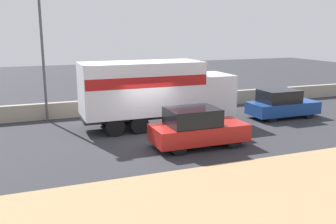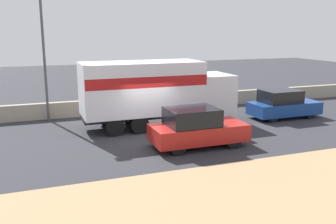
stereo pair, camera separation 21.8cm
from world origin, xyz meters
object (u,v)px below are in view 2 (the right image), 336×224
street_lamp (43,36)px  car_hatchback (196,128)px  car_sedan_second (283,104)px  box_truck (155,89)px

street_lamp → car_hatchback: street_lamp is taller
street_lamp → car_hatchback: (5.76, -7.28, -3.81)m
car_sedan_second → car_hatchback: bearing=-155.2°
car_hatchback → car_sedan_second: size_ratio=1.02×
box_truck → car_sedan_second: box_truck is taller
car_hatchback → car_sedan_second: car_hatchback is taller
street_lamp → car_sedan_second: bearing=-17.8°
street_lamp → car_sedan_second: (12.69, -4.07, -3.87)m
car_hatchback → car_sedan_second: bearing=24.8°
box_truck → street_lamp: bearing=147.2°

